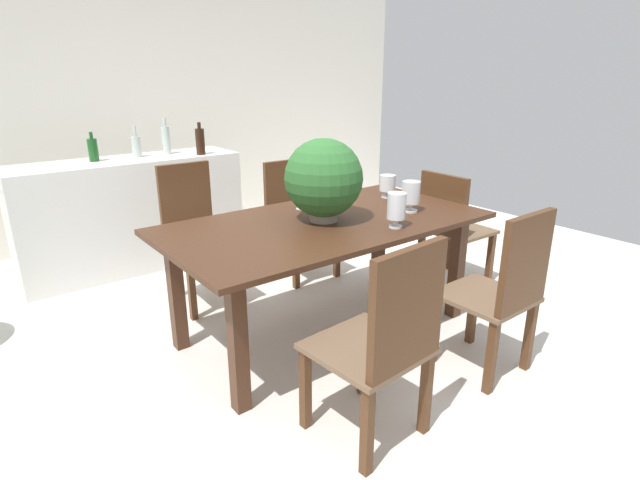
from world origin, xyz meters
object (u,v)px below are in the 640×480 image
object	(u,v)px
chair_near_right	(504,288)
wine_bottle_clear	(136,146)
chair_foot_end	(450,224)
crystal_vase_center_near	(411,193)
chair_far_left	(194,229)
kitchen_counter	(132,214)
wine_bottle_tall	(166,140)
crystal_vase_left	(388,184)
wine_glass	(301,193)
chair_near_left	(386,338)
dining_table	(326,235)
flower_centerpiece	(324,179)
crystal_vase_right	(396,207)
chair_far_right	(295,212)
wine_bottle_green	(93,150)
wine_bottle_dark	(200,141)

from	to	relation	value
chair_near_right	wine_bottle_clear	size ratio (longest dim) A/B	3.69
chair_foot_end	crystal_vase_center_near	size ratio (longest dim) A/B	4.50
chair_far_left	wine_bottle_clear	distance (m)	1.10
kitchen_counter	wine_bottle_tall	xyz separation A→B (m)	(0.38, 0.05, 0.60)
crystal_vase_left	wine_glass	xyz separation A→B (m)	(-0.69, 0.12, 0.01)
chair_far_left	kitchen_counter	world-z (taller)	chair_far_left
wine_bottle_tall	chair_near_left	bearing A→B (deg)	-94.49
chair_near_right	chair_foot_end	bearing A→B (deg)	-129.33
crystal_vase_left	wine_bottle_clear	world-z (taller)	wine_bottle_clear
dining_table	chair_foot_end	distance (m)	1.25
flower_centerpiece	kitchen_counter	bearing A→B (deg)	106.74
crystal_vase_right	chair_far_right	bearing A→B (deg)	80.84
wine_glass	crystal_vase_left	bearing A→B (deg)	-9.72
chair_near_right	wine_bottle_tall	xyz separation A→B (m)	(-0.66, 2.97, 0.54)
chair_far_right	crystal_vase_center_near	world-z (taller)	crystal_vase_center_near
wine_bottle_tall	crystal_vase_right	bearing A→B (deg)	-79.29
flower_centerpiece	chair_foot_end	bearing A→B (deg)	-0.19
dining_table	wine_bottle_green	xyz separation A→B (m)	(-0.82, 1.98, 0.37)
dining_table	wine_bottle_green	distance (m)	2.18
wine_glass	wine_bottle_green	size ratio (longest dim) A/B	0.66
chair_near_right	flower_centerpiece	bearing A→B (deg)	-65.36
crystal_vase_left	wine_bottle_dark	xyz separation A→B (m)	(-0.72, 1.58, 0.20)
chair_near_left	flower_centerpiece	distance (m)	1.18
kitchen_counter	chair_foot_end	bearing A→B (deg)	-46.56
chair_far_left	chair_far_right	size ratio (longest dim) A/B	1.08
wine_bottle_tall	wine_bottle_dark	bearing A→B (deg)	-44.11
wine_glass	wine_bottle_tall	distance (m)	1.71
crystal_vase_left	kitchen_counter	world-z (taller)	kitchen_counter
wine_bottle_dark	chair_foot_end	bearing A→B (deg)	-55.29
wine_bottle_green	flower_centerpiece	bearing A→B (deg)	-67.71
kitchen_counter	wine_bottle_green	world-z (taller)	wine_bottle_green
chair_near_right	crystal_vase_left	bearing A→B (deg)	-103.72
chair_far_right	crystal_vase_left	distance (m)	0.90
chair_near_right	wine_bottle_tall	distance (m)	3.09
crystal_vase_right	wine_bottle_dark	distance (m)	2.16
chair_far_right	flower_centerpiece	bearing A→B (deg)	-113.52
wine_bottle_dark	chair_far_right	bearing A→B (deg)	-60.85
crystal_vase_center_near	wine_bottle_tall	xyz separation A→B (m)	(-0.77, 2.17, 0.19)
chair_far_right	wine_bottle_dark	world-z (taller)	wine_bottle_dark
wine_bottle_green	wine_bottle_tall	bearing A→B (deg)	0.73
wine_bottle_tall	wine_bottle_dark	size ratio (longest dim) A/B	1.13
chair_near_right	wine_bottle_dark	size ratio (longest dim) A/B	3.49
wine_glass	wine_bottle_green	bearing A→B (deg)	117.16
chair_near_right	wine_bottle_tall	bearing A→B (deg)	-77.98
wine_glass	wine_bottle_green	distance (m)	1.88
kitchen_counter	chair_near_left	bearing A→B (deg)	-87.08
wine_glass	chair_near_left	bearing A→B (deg)	-110.20
flower_centerpiece	wine_bottle_tall	xyz separation A→B (m)	(-0.20, 1.98, 0.05)
flower_centerpiece	wine_bottle_green	distance (m)	2.14
crystal_vase_left	wine_bottle_clear	xyz separation A→B (m)	(-1.20, 1.78, 0.18)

